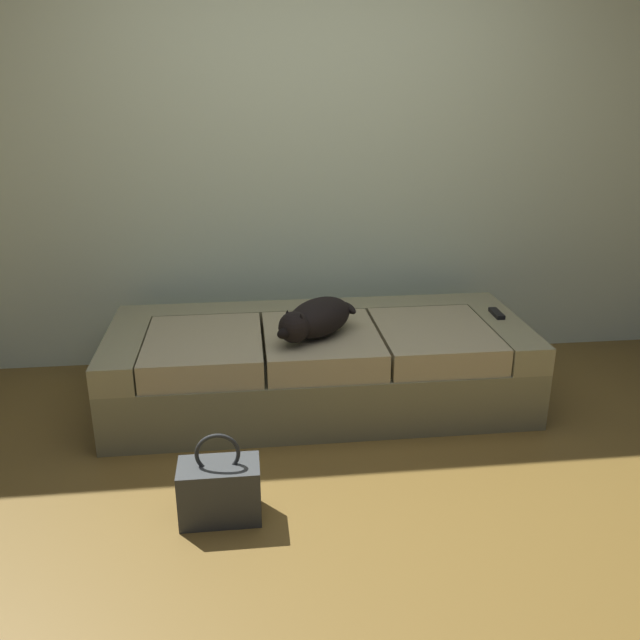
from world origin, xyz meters
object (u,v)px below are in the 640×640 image
Objects in this scene: couch at (319,364)px; dog_dark at (315,319)px; handbag at (220,490)px; tv_remote at (497,313)px.

couch is 0.35m from dog_dark.
handbag is (-0.47, -0.81, -0.41)m from dog_dark.
handbag is at bearing -117.69° from couch.
dog_dark is 3.11× the size of tv_remote.
couch is 4.67× the size of dog_dark.
tv_remote is at bearing 2.76° from couch.
couch is 5.76× the size of handbag.
handbag is at bearing -120.12° from dog_dark.
couch is 1.01m from tv_remote.
tv_remote reaches higher than handbag.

